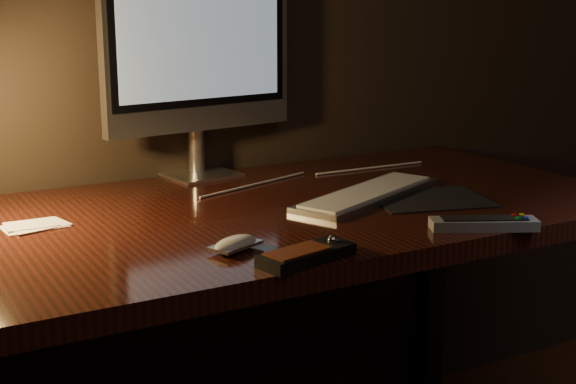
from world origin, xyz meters
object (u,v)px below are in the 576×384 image
mouse (236,246)px  tv_remote (484,223)px  desk (234,261)px  keyboard (368,194)px  monitor (199,48)px  media_remote (307,254)px

mouse → tv_remote: size_ratio=0.46×
desk → tv_remote: 0.53m
desk → mouse: 0.36m
keyboard → mouse: 0.45m
monitor → tv_remote: size_ratio=2.60×
monitor → media_remote: monitor is taller
monitor → keyboard: bearing=-66.2°
keyboard → tv_remote: tv_remote is taller
desk → keyboard: 0.32m
mouse → keyboard: bearing=4.0°
desk → monitor: (0.04, 0.26, 0.43)m
media_remote → mouse: bearing=112.6°
monitor → mouse: 0.66m
mouse → media_remote: size_ratio=0.51×
desk → monitor: bearing=80.4°
keyboard → mouse: size_ratio=4.63×
monitor → tv_remote: monitor is taller
mouse → media_remote: (0.08, -0.11, 0.00)m
monitor → tv_remote: (0.27, -0.66, -0.29)m
desk → tv_remote: bearing=-52.4°
mouse → desk: bearing=43.3°
media_remote → keyboard: bearing=29.7°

